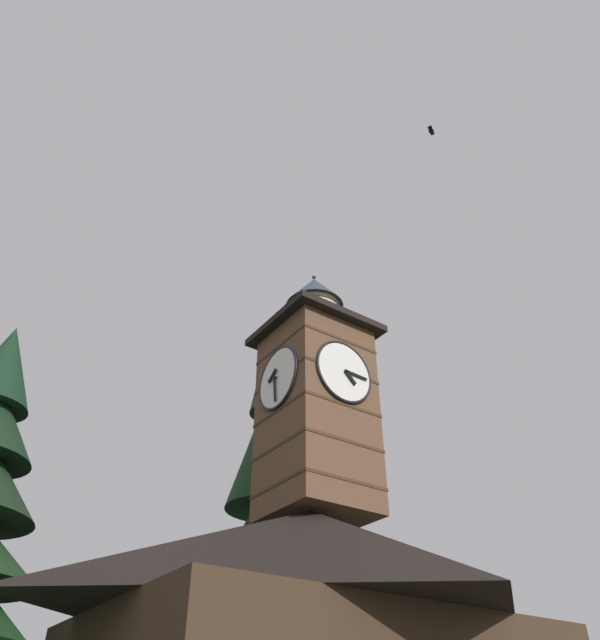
% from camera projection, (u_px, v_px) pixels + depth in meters
% --- Properties ---
extents(clock_tower, '(3.76, 3.76, 9.59)m').
position_uv_depth(clock_tower, '(316.00, 397.00, 20.81)').
color(clock_tower, brown).
rests_on(clock_tower, building_main).
extents(pine_tree_behind, '(6.93, 6.93, 19.80)m').
position_uv_depth(pine_tree_behind, '(268.00, 575.00, 23.13)').
color(pine_tree_behind, '#473323').
rests_on(pine_tree_behind, ground_plane).
extents(moon, '(1.76, 1.76, 1.76)m').
position_uv_depth(moon, '(247.00, 549.00, 56.85)').
color(moon, silver).
extents(flying_bird_high, '(0.47, 0.34, 0.12)m').
position_uv_depth(flying_bird_high, '(431.00, 131.00, 23.21)').
color(flying_bird_high, black).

